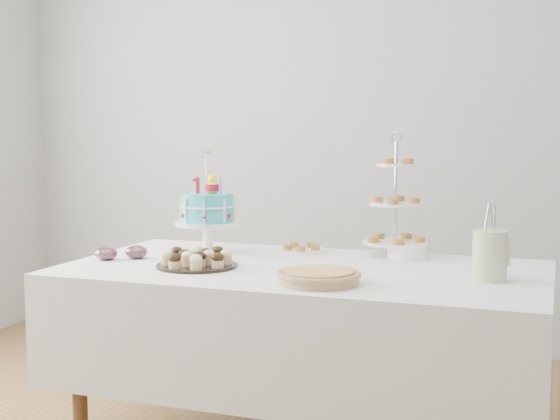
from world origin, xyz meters
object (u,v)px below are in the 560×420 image
(tiered_stand, at_px, (396,204))
(jam_bowl_a, at_px, (106,254))
(pastry_plate, at_px, (302,248))
(table, at_px, (303,322))
(birthday_cake, at_px, (208,225))
(plate_stack, at_px, (407,251))
(utensil_pitcher, at_px, (490,253))
(cupcake_tray, at_px, (197,258))
(jam_bowl_b, at_px, (136,252))
(pie, at_px, (319,276))

(tiered_stand, relative_size, jam_bowl_a, 5.64)
(pastry_plate, bearing_deg, table, -71.23)
(table, xyz_separation_m, birthday_cake, (-0.53, 0.22, 0.35))
(tiered_stand, bearing_deg, plate_stack, -37.09)
(jam_bowl_a, bearing_deg, utensil_pitcher, 3.28)
(table, xyz_separation_m, cupcake_tray, (-0.40, -0.14, 0.26))
(plate_stack, xyz_separation_m, jam_bowl_b, (-1.10, -0.40, -0.01))
(tiered_stand, bearing_deg, table, -126.30)
(pie, bearing_deg, jam_bowl_a, 169.71)
(jam_bowl_a, xyz_separation_m, jam_bowl_b, (0.10, 0.08, 0.00))
(pastry_plate, relative_size, jam_bowl_b, 2.28)
(pie, height_order, jam_bowl_a, jam_bowl_a)
(birthday_cake, distance_m, utensil_pitcher, 1.28)
(birthday_cake, xyz_separation_m, cupcake_tray, (0.12, -0.37, -0.09))
(table, relative_size, cupcake_tray, 5.83)
(pastry_plate, bearing_deg, pie, -67.08)
(pastry_plate, xyz_separation_m, utensil_pitcher, (0.86, -0.41, 0.09))
(plate_stack, relative_size, utensil_pitcher, 0.60)
(pie, relative_size, jam_bowl_b, 3.15)
(pie, distance_m, tiered_stand, 0.74)
(table, bearing_deg, jam_bowl_a, -171.78)
(pie, height_order, plate_stack, plate_stack)
(cupcake_tray, bearing_deg, jam_bowl_b, 163.36)
(plate_stack, bearing_deg, utensil_pitcher, -45.53)
(cupcake_tray, height_order, pastry_plate, cupcake_tray)
(tiered_stand, height_order, jam_bowl_a, tiered_stand)
(plate_stack, bearing_deg, birthday_cake, -171.72)
(pastry_plate, bearing_deg, birthday_cake, -158.31)
(tiered_stand, relative_size, jam_bowl_b, 5.59)
(pie, distance_m, jam_bowl_b, 0.94)
(table, height_order, tiered_stand, tiered_stand)
(birthday_cake, relative_size, jam_bowl_b, 4.66)
(cupcake_tray, bearing_deg, tiered_stand, 37.95)
(pastry_plate, bearing_deg, jam_bowl_b, -145.14)
(pie, bearing_deg, jam_bowl_b, 163.91)
(tiered_stand, distance_m, jam_bowl_b, 1.14)
(birthday_cake, distance_m, plate_stack, 0.90)
(birthday_cake, xyz_separation_m, jam_bowl_b, (-0.21, -0.27, -0.10))
(birthday_cake, bearing_deg, pie, -54.70)
(cupcake_tray, xyz_separation_m, pastry_plate, (0.27, 0.53, -0.02))
(tiered_stand, bearing_deg, pie, -100.81)
(table, height_order, birthday_cake, birthday_cake)
(cupcake_tray, xyz_separation_m, jam_bowl_a, (-0.44, 0.02, -0.01))
(utensil_pitcher, bearing_deg, pastry_plate, 154.57)
(birthday_cake, relative_size, utensil_pitcher, 1.60)
(cupcake_tray, relative_size, jam_bowl_a, 3.41)
(birthday_cake, xyz_separation_m, tiered_stand, (0.82, 0.18, 0.10))
(jam_bowl_b, bearing_deg, birthday_cake, 51.29)
(tiered_stand, xyz_separation_m, utensil_pitcher, (0.44, -0.43, -0.13))
(plate_stack, xyz_separation_m, utensil_pitcher, (0.38, -0.38, 0.07))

